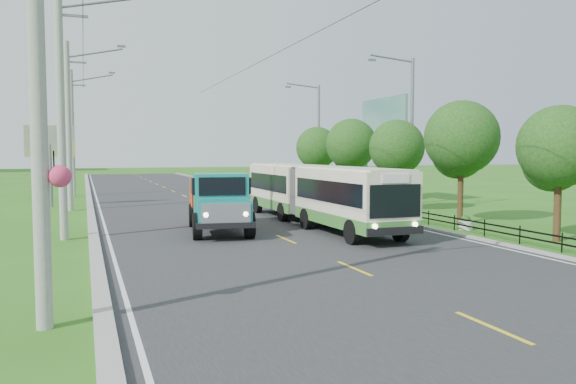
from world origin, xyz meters
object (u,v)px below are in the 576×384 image
planter_far (323,197)px  billboard_right (383,126)px  tree_second (558,151)px  tree_third (461,142)px  tree_fifth (351,147)px  planter_mid (378,207)px  tree_fourth (396,151)px  tree_back (317,150)px  dump_truck (219,199)px  pole_nearest (41,75)px  pole_far (73,132)px  billboard_left (50,146)px  streetlight_mid (409,128)px  pole_near (62,111)px  planter_near (466,223)px  streetlight_far (317,135)px  bus (316,190)px  pole_mid (69,125)px

planter_far → billboard_right: billboard_right is taller
tree_second → tree_third: size_ratio=0.88×
tree_fifth → planter_mid: tree_fifth is taller
tree_fourth → tree_back: bearing=90.0°
tree_back → dump_truck: size_ratio=0.86×
pole_nearest → pole_far: 36.00m
tree_second → dump_truck: size_ratio=0.82×
tree_fourth → planter_mid: (-1.26, -0.14, -3.30)m
billboard_left → planter_far: bearing=-6.3°
tree_back → streetlight_mid: (0.79, -12.14, 1.25)m
dump_truck → pole_near: bearing=-171.1°
planter_near → planter_mid: bearing=90.0°
planter_near → planter_mid: same height
tree_third → planter_mid: bearing=102.1°
streetlight_far → planter_mid: size_ratio=13.54×
streetlight_mid → billboard_right: streetlight_mid is taller
planter_near → billboard_right: billboard_right is taller
pole_far → planter_near: (16.86, -27.00, -4.81)m
pole_near → streetlight_mid: size_ratio=1.10×
streetlight_far → bus: (-7.72, -18.14, -3.24)m
pole_mid → billboard_right: pole_mid is taller
streetlight_mid → bus: streetlight_mid is taller
tree_third → planter_far: (-1.26, 13.86, -3.70)m
pole_near → planter_mid: pole_near is taller
bus → streetlight_mid: bearing=27.7°
planter_far → billboard_right: bearing=-28.4°
billboard_left → planter_near: bearing=-44.8°
dump_truck → planter_mid: bearing=32.8°
pole_near → pole_far: bearing=90.0°
billboard_right → pole_nearest: bearing=-131.8°
tree_back → streetlight_far: bearing=67.1°
planter_mid → billboard_left: size_ratio=0.13×
tree_second → tree_fifth: size_ratio=0.91×
tree_back → bus: size_ratio=0.38×
planter_far → bus: 13.47m
streetlight_mid → planter_near: size_ratio=13.54×
tree_fourth → tree_back: size_ratio=0.98×
tree_back → bus: 17.81m
planter_far → pole_mid: bearing=-176.6°
tree_second → planter_mid: 12.36m
tree_fourth → pole_mid: bearing=159.3°
tree_back → billboard_left: size_ratio=1.06×
billboard_left → billboard_right: 22.21m
tree_third → streetlight_mid: streetlight_mid is taller
pole_nearest → planter_far: (16.84, 25.00, -4.65)m
tree_fourth → dump_truck: size_ratio=0.84×
pole_near → tree_third: size_ratio=1.67×
tree_fifth → tree_back: size_ratio=1.05×
pole_nearest → tree_third: pole_nearest is taller
tree_fifth → planter_mid: size_ratio=8.66×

